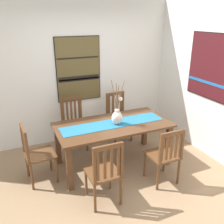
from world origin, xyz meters
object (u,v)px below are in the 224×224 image
Objects in this scene: chair_3 at (105,172)px; painting_on_side_wall at (211,67)px; centerpiece_vase at (117,116)px; chair_0 at (35,153)px; chair_4 at (73,123)px; painting_on_back_wall at (78,69)px; chair_1 at (118,116)px; dining_table at (113,130)px; chair_2 at (165,155)px.

chair_3 is 2.50m from painting_on_side_wall.
centerpiece_vase is 1.04m from chair_3.
chair_0 is 0.95× the size of chair_4.
centerpiece_vase is at bearing -60.41° from chair_4.
chair_3 is 2.25m from painting_on_back_wall.
chair_3 is (-0.96, -1.65, -0.00)m from chair_1.
chair_4 is (-0.44, 0.83, -0.14)m from dining_table.
chair_1 is 0.92m from chair_4.
centerpiece_vase is at bearing -115.92° from chair_1.
chair_2 is 1.85m from chair_4.
dining_table is at bearing -1.09° from chair_0.
chair_4 is at bearing 88.33° from chair_3.
chair_1 is 1.05× the size of chair_2.
chair_1 is 0.98× the size of chair_4.
chair_3 is at bearing -176.93° from chair_2.
painting_on_side_wall is (1.87, -1.44, 0.16)m from painting_on_back_wall.
painting_on_back_wall reaches higher than chair_2.
chair_2 is at bearing -58.08° from dining_table.
dining_table is 2.03× the size of chair_2.
centerpiece_vase reaches higher than chair_1.
chair_0 is 0.85× the size of painting_on_side_wall.
dining_table is 0.97m from chair_3.
chair_2 is 2.29m from painting_on_back_wall.
chair_4 is (-0.49, 0.87, -0.38)m from centerpiece_vase.
chair_3 reaches higher than dining_table.
chair_4 is 1.02m from painting_on_back_wall.
chair_1 is at bearing 138.69° from painting_on_side_wall.
chair_4 is 0.89× the size of painting_on_side_wall.
centerpiece_vase is (0.06, -0.04, 0.25)m from dining_table.
centerpiece_vase is at bearing 55.45° from chair_3.
chair_2 is 0.83× the size of painting_on_side_wall.
chair_1 is at bearing 59.96° from dining_table.
chair_1 is at bearing -0.31° from chair_4.
chair_4 is at bearing 153.33° from painting_on_side_wall.
chair_3 is at bearing -98.45° from painting_on_back_wall.
chair_4 is at bearing 119.59° from centerpiece_vase.
centerpiece_vase reaches higher than chair_2.
chair_3 is (-0.97, -0.05, 0.01)m from chair_2.
dining_table is 0.96m from chair_1.
chair_1 is at bearing 59.78° from chair_3.
dining_table is 1.94× the size of chair_1.
centerpiece_vase reaches higher than chair_4.
centerpiece_vase is 1.35m from chair_0.
painting_on_side_wall is at bearing 15.29° from chair_3.
painting_on_side_wall reaches higher than chair_0.
chair_0 is at bearing 131.24° from chair_3.
painting_on_side_wall reaches higher than chair_3.
chair_4 is at bearing 119.91° from chair_2.
chair_2 is at bearing -60.09° from chair_4.
chair_3 is 1.66m from chair_4.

